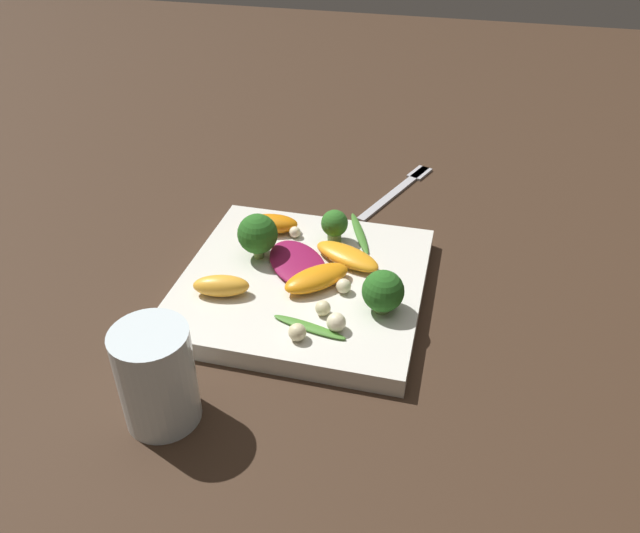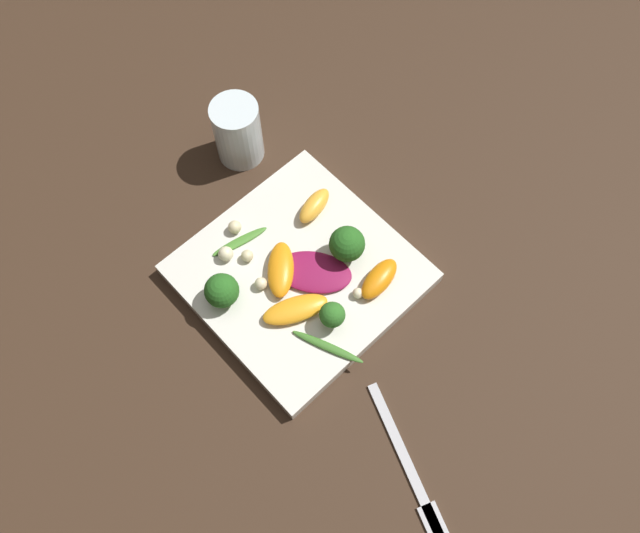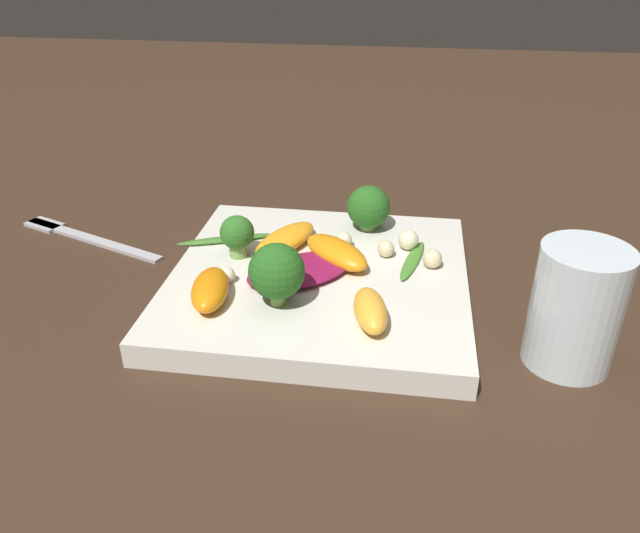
% 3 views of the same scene
% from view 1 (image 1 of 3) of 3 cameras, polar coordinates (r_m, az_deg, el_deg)
% --- Properties ---
extents(ground_plane, '(2.40, 2.40, 0.00)m').
position_cam_1_polar(ground_plane, '(0.66, -1.57, -2.37)').
color(ground_plane, '#382619').
extents(plate, '(0.25, 0.25, 0.02)m').
position_cam_1_polar(plate, '(0.65, -1.58, -1.66)').
color(plate, silver).
rests_on(plate, ground_plane).
extents(drinking_glass, '(0.06, 0.06, 0.09)m').
position_cam_1_polar(drinking_glass, '(0.52, -14.71, -9.72)').
color(drinking_glass, silver).
rests_on(drinking_glass, ground_plane).
extents(fork, '(0.17, 0.08, 0.01)m').
position_cam_1_polar(fork, '(0.86, 7.59, 7.38)').
color(fork, '#B2B2B7').
rests_on(fork, ground_plane).
extents(radicchio_leaf_0, '(0.11, 0.10, 0.01)m').
position_cam_1_polar(radicchio_leaf_0, '(0.66, -2.04, 0.30)').
color(radicchio_leaf_0, maroon).
rests_on(radicchio_leaf_0, plate).
extents(orange_segment_0, '(0.06, 0.08, 0.02)m').
position_cam_1_polar(orange_segment_0, '(0.66, 2.49, 0.96)').
color(orange_segment_0, orange).
rests_on(orange_segment_0, plate).
extents(orange_segment_1, '(0.04, 0.06, 0.02)m').
position_cam_1_polar(orange_segment_1, '(0.62, -9.03, -1.75)').
color(orange_segment_1, '#FCAD33').
rests_on(orange_segment_1, plate).
extents(orange_segment_2, '(0.07, 0.07, 0.02)m').
position_cam_1_polar(orange_segment_2, '(0.63, -0.31, -1.08)').
color(orange_segment_2, orange).
rests_on(orange_segment_2, plate).
extents(orange_segment_3, '(0.04, 0.06, 0.02)m').
position_cam_1_polar(orange_segment_3, '(0.72, -4.49, 3.93)').
color(orange_segment_3, orange).
rests_on(orange_segment_3, plate).
extents(broccoli_floret_0, '(0.04, 0.04, 0.05)m').
position_cam_1_polar(broccoli_floret_0, '(0.66, -5.73, 2.95)').
color(broccoli_floret_0, '#7A9E51').
rests_on(broccoli_floret_0, plate).
extents(broccoli_floret_1, '(0.04, 0.04, 0.04)m').
position_cam_1_polar(broccoli_floret_1, '(0.59, 5.78, -2.30)').
color(broccoli_floret_1, '#7A9E51').
rests_on(broccoli_floret_1, plate).
extents(broccoli_floret_2, '(0.03, 0.03, 0.04)m').
position_cam_1_polar(broccoli_floret_2, '(0.69, 1.33, 3.85)').
color(broccoli_floret_2, '#7A9E51').
rests_on(broccoli_floret_2, plate).
extents(arugula_sprig_0, '(0.09, 0.04, 0.01)m').
position_cam_1_polar(arugula_sprig_0, '(0.71, 3.63, 3.08)').
color(arugula_sprig_0, '#3D7528').
rests_on(arugula_sprig_0, plate).
extents(arugula_sprig_1, '(0.03, 0.08, 0.00)m').
position_cam_1_polar(arugula_sprig_1, '(0.58, -1.01, -5.55)').
color(arugula_sprig_1, '#47842D').
rests_on(arugula_sprig_1, plate).
extents(macadamia_nut_0, '(0.01, 0.01, 0.01)m').
position_cam_1_polar(macadamia_nut_0, '(0.71, -2.31, 3.16)').
color(macadamia_nut_0, beige).
rests_on(macadamia_nut_0, plate).
extents(macadamia_nut_1, '(0.02, 0.02, 0.02)m').
position_cam_1_polar(macadamia_nut_1, '(0.62, 2.17, -1.79)').
color(macadamia_nut_1, beige).
rests_on(macadamia_nut_1, plate).
extents(macadamia_nut_2, '(0.02, 0.02, 0.02)m').
position_cam_1_polar(macadamia_nut_2, '(0.58, 1.49, -5.12)').
color(macadamia_nut_2, beige).
rests_on(macadamia_nut_2, plate).
extents(macadamia_nut_3, '(0.01, 0.01, 0.01)m').
position_cam_1_polar(macadamia_nut_3, '(0.59, 0.27, -3.82)').
color(macadamia_nut_3, beige).
rests_on(macadamia_nut_3, plate).
extents(macadamia_nut_4, '(0.02, 0.02, 0.02)m').
position_cam_1_polar(macadamia_nut_4, '(0.57, -2.09, -6.02)').
color(macadamia_nut_4, beige).
rests_on(macadamia_nut_4, plate).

